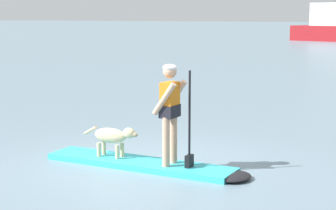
{
  "coord_description": "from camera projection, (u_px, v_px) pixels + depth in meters",
  "views": [
    {
      "loc": [
        4.89,
        -8.0,
        2.5
      ],
      "look_at": [
        0.0,
        1.0,
        0.9
      ],
      "focal_mm": 61.69,
      "sensor_mm": 36.0,
      "label": 1
    }
  ],
  "objects": [
    {
      "name": "person_paddler",
      "position": [
        171.0,
        107.0,
        9.21
      ],
      "size": [
        0.6,
        0.48,
        1.63
      ],
      "color": "tan",
      "rests_on": "paddleboard"
    },
    {
      "name": "dog",
      "position": [
        113.0,
        136.0,
        9.81
      ],
      "size": [
        1.09,
        0.23,
        0.54
      ],
      "color": "#CCB78C",
      "rests_on": "paddleboard"
    },
    {
      "name": "paddleboard",
      "position": [
        151.0,
        165.0,
        9.53
      ],
      "size": [
        3.62,
        0.73,
        0.1
      ],
      "color": "#33B2BF",
      "rests_on": "ground_plane"
    },
    {
      "name": "ground_plane",
      "position": [
        139.0,
        166.0,
        9.64
      ],
      "size": [
        400.0,
        400.0,
        0.0
      ],
      "primitive_type": "plane",
      "color": "slate"
    }
  ]
}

